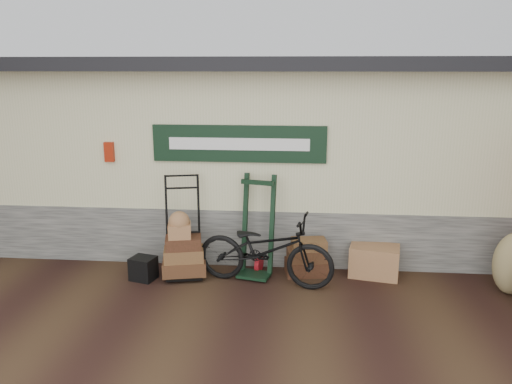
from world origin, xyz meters
TOP-DOWN VIEW (x-y plane):
  - ground at (0.00, 0.00)m, footprint 80.00×80.00m
  - station_building at (-0.01, 2.74)m, footprint 14.40×4.10m
  - porter_trolley at (-1.11, 0.61)m, footprint 0.87×0.73m
  - green_barrow at (0.00, 0.67)m, footprint 0.64×0.58m
  - suitcase_stack at (0.75, 0.75)m, footprint 0.69×0.49m
  - wicker_hamper at (1.75, 0.79)m, footprint 0.79×0.60m
  - black_trunk at (-1.66, 0.34)m, footprint 0.41×0.38m
  - bicycle at (0.14, 0.35)m, footprint 1.07×2.10m

SIDE VIEW (x-z plane):
  - ground at x=0.00m, z-range 0.00..0.00m
  - black_trunk at x=-1.66m, z-range 0.00..0.34m
  - wicker_hamper at x=1.75m, z-range 0.00..0.47m
  - suitcase_stack at x=0.75m, z-range 0.00..0.56m
  - bicycle at x=0.14m, z-range 0.00..1.17m
  - green_barrow at x=0.00m, z-range 0.00..1.53m
  - porter_trolley at x=-1.11m, z-range 0.00..1.53m
  - station_building at x=-0.01m, z-range 0.01..3.21m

